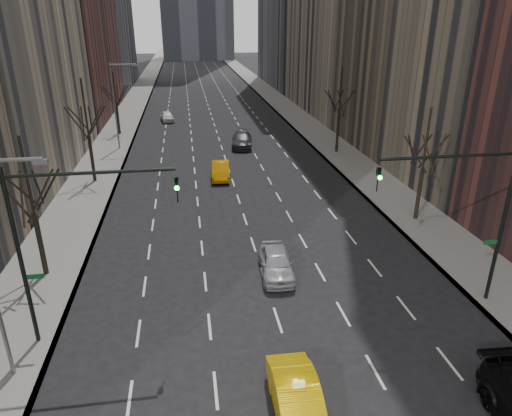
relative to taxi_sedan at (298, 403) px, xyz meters
name	(u,v)px	position (x,y,z in m)	size (l,w,h in m)	color
sidewalk_left	(132,108)	(-11.80, 63.83, -0.68)	(4.50, 320.00, 0.15)	slate
sidewalk_right	(282,104)	(12.70, 63.83, -0.68)	(4.50, 320.00, 0.15)	slate
tree_lw_b	(35,214)	(-11.55, 11.83, 2.97)	(3.36, 3.50, 7.82)	black
tree_lw_c	(89,137)	(-11.55, 27.83, 3.28)	(3.36, 3.50, 8.74)	black
tree_lw_d	(117,106)	(-11.55, 45.83, 2.81)	(3.36, 3.50, 7.36)	black
tree_rw_b	(422,170)	(12.45, 15.83, 2.97)	(3.36, 3.50, 7.82)	black
tree_rw_c	(339,115)	(12.45, 33.83, 3.28)	(3.36, 3.50, 8.74)	black
traffic_mast_left	(59,228)	(-8.65, 5.83, 4.74)	(6.69, 0.39, 8.00)	black
traffic_mast_right	(474,203)	(9.56, 5.83, 4.74)	(6.69, 0.39, 8.00)	black
streetlight_far	(117,97)	(-10.39, 38.83, 4.87)	(2.83, 0.22, 9.00)	slate
taxi_sedan	(298,403)	(0.00, 0.00, 0.00)	(1.59, 4.56, 1.50)	yellow
silver_sedan_ahead	(276,262)	(1.19, 10.03, -0.02)	(1.74, 4.32, 1.47)	#A4A6AC
far_taxi	(221,170)	(-0.51, 27.26, -0.03)	(1.53, 4.39, 1.45)	#FFA005
far_suv_grey	(242,140)	(2.74, 37.79, 0.03)	(2.19, 5.40, 1.57)	#313137
far_car_white	(167,116)	(-5.91, 53.12, -0.06)	(1.62, 4.04, 1.37)	silver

